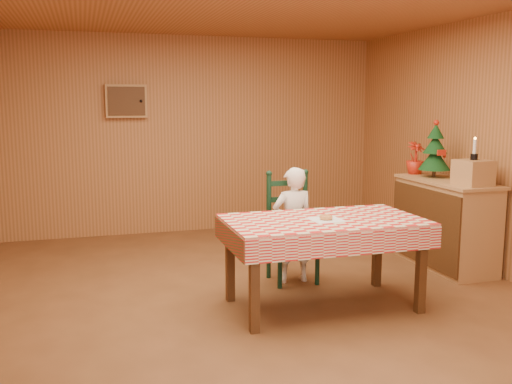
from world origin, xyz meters
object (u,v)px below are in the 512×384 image
dining_table (323,228)px  seated_child (293,225)px  storage_bin (439,249)px  christmas_tree (435,151)px  shelf_unit (445,223)px  crate (473,173)px  ladder_chair (291,230)px

dining_table → seated_child: (0.00, 0.73, -0.13)m
storage_bin → seated_child: bearing=-177.1°
seated_child → christmas_tree: bearing=-170.9°
seated_child → christmas_tree: christmas_tree is taller
dining_table → shelf_unit: size_ratio=1.34×
dining_table → crate: (1.74, 0.36, 0.37)m
seated_child → crate: 1.84m
dining_table → crate: 1.81m
dining_table → crate: bearing=11.6°
shelf_unit → christmas_tree: christmas_tree is taller
ladder_chair → seated_child: seated_child is taller
dining_table → storage_bin: dining_table is taller
seated_child → shelf_unit: bearing=-179.1°
dining_table → seated_child: seated_child is taller
dining_table → ladder_chair: (0.00, 0.79, -0.18)m
ladder_chair → shelf_unit: ladder_chair is taller
seated_child → storage_bin: (1.71, 0.09, -0.39)m
ladder_chair → shelf_unit: bearing=-1.0°
seated_child → dining_table: bearing=90.0°
shelf_unit → storage_bin: size_ratio=3.63×
seated_child → crate: (1.74, -0.37, 0.49)m
seated_child → shelf_unit: (1.73, 0.03, -0.10)m
ladder_chair → crate: bearing=-13.9°
shelf_unit → seated_child: bearing=-179.1°
ladder_chair → shelf_unit: size_ratio=0.87×
seated_child → crate: size_ratio=3.75×
dining_table → christmas_tree: size_ratio=2.67×
dining_table → christmas_tree: christmas_tree is taller
shelf_unit → christmas_tree: (0.01, 0.25, 0.74)m
storage_bin → crate: bearing=-87.2°
crate → storage_bin: bearing=92.8°
crate → christmas_tree: size_ratio=0.48×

